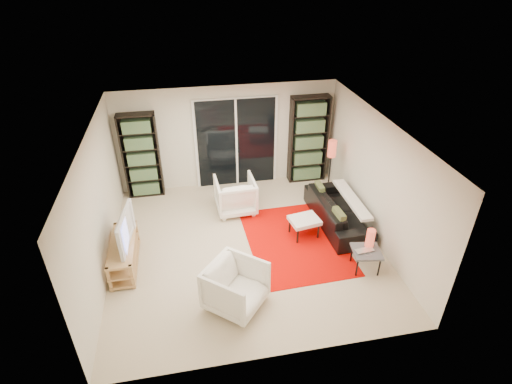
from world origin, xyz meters
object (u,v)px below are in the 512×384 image
(bookshelf_right, at_px, (308,140))
(ottoman, at_px, (304,221))
(armchair_back, at_px, (235,195))
(side_table, at_px, (366,253))
(tv_stand, at_px, (124,254))
(floor_lamp, at_px, (331,154))
(bookshelf_left, at_px, (141,156))
(armchair_front, at_px, (236,287))
(sofa, at_px, (338,211))

(bookshelf_right, height_order, ottoman, bookshelf_right)
(armchair_back, xyz_separation_m, side_table, (1.98, -2.29, -0.03))
(bookshelf_right, xyz_separation_m, tv_stand, (-4.12, -2.47, -0.79))
(bookshelf_right, xyz_separation_m, floor_lamp, (0.26, -0.86, -0.00))
(bookshelf_left, xyz_separation_m, bookshelf_right, (3.85, -0.00, 0.07))
(bookshelf_right, relative_size, tv_stand, 1.58)
(armchair_front, relative_size, floor_lamp, 0.61)
(side_table, bearing_deg, sofa, 89.59)
(tv_stand, height_order, armchair_back, armchair_back)
(sofa, xyz_separation_m, armchair_back, (-1.99, 0.88, 0.09))
(sofa, height_order, armchair_front, armchair_front)
(bookshelf_right, relative_size, ottoman, 3.34)
(armchair_front, distance_m, ottoman, 2.22)
(bookshelf_left, relative_size, armchair_back, 2.31)
(bookshelf_right, relative_size, armchair_front, 2.48)
(ottoman, xyz_separation_m, side_table, (0.78, -1.14, 0.01))
(side_table, bearing_deg, bookshelf_left, 139.32)
(bookshelf_left, relative_size, sofa, 0.98)
(sofa, xyz_separation_m, armchair_front, (-2.38, -1.82, 0.09))
(tv_stand, bearing_deg, bookshelf_left, 83.68)
(armchair_back, height_order, ottoman, armchair_back)
(ottoman, distance_m, floor_lamp, 1.82)
(ottoman, xyz_separation_m, floor_lamp, (0.98, 1.36, 0.70))
(side_table, bearing_deg, tv_stand, 167.99)
(tv_stand, bearing_deg, floor_lamp, 20.15)
(armchair_front, height_order, ottoman, armchair_front)
(armchair_back, relative_size, ottoman, 1.35)
(tv_stand, height_order, side_table, tv_stand)
(tv_stand, bearing_deg, armchair_front, -35.72)
(armchair_front, bearing_deg, tv_stand, 94.66)
(bookshelf_left, bearing_deg, side_table, -40.68)
(sofa, height_order, ottoman, sofa)
(bookshelf_right, height_order, floor_lamp, bookshelf_right)
(ottoman, height_order, floor_lamp, floor_lamp)
(tv_stand, xyz_separation_m, armchair_back, (2.21, 1.40, 0.12))
(tv_stand, height_order, armchair_front, armchair_front)
(armchair_front, xyz_separation_m, ottoman, (1.59, 1.55, -0.04))
(bookshelf_left, xyz_separation_m, side_table, (3.91, -3.36, -0.62))
(bookshelf_right, xyz_separation_m, side_table, (0.06, -3.36, -0.69))
(armchair_back, height_order, floor_lamp, floor_lamp)
(ottoman, bearing_deg, bookshelf_left, 144.57)
(bookshelf_right, relative_size, armchair_back, 2.48)
(bookshelf_left, relative_size, armchair_front, 2.30)
(sofa, bearing_deg, bookshelf_right, 0.38)
(bookshelf_left, distance_m, armchair_front, 4.12)
(bookshelf_left, height_order, armchair_back, bookshelf_left)
(armchair_back, bearing_deg, floor_lamp, -176.91)
(bookshelf_left, bearing_deg, ottoman, -35.43)
(armchair_back, distance_m, armchair_front, 2.73)
(armchair_front, bearing_deg, bookshelf_right, 8.98)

